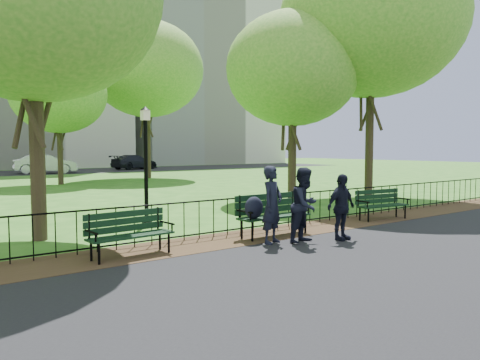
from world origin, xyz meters
TOP-DOWN VIEW (x-y plane):
  - ground at (0.00, 0.00)m, footprint 120.00×120.00m
  - asphalt_path at (0.00, -3.40)m, footprint 60.00×9.20m
  - dirt_strip at (0.00, 1.50)m, footprint 60.00×1.60m
  - far_street at (0.00, 35.00)m, footprint 70.00×9.00m
  - iron_fence at (0.00, 2.00)m, footprint 24.06×0.06m
  - apartment_east at (26.00, 48.00)m, footprint 20.00×15.00m
  - park_bench_main at (-0.54, 1.19)m, footprint 1.94×0.62m
  - park_bench_left_a at (-3.82, 1.32)m, footprint 1.72×0.65m
  - park_bench_right_a at (3.99, 1.30)m, footprint 1.74×0.75m
  - lamppost at (-1.93, 4.49)m, footprint 0.29×0.29m
  - tree_near_e at (5.90, 7.10)m, footprint 5.49×5.49m
  - tree_mid_e at (8.92, 5.55)m, footprint 7.74×7.74m
  - tree_far_c at (0.30, 20.29)m, footprint 5.36×5.36m
  - tree_far_e at (6.82, 22.50)m, footprint 7.68×7.68m
  - person_left at (-0.78, 0.60)m, footprint 0.72×0.60m
  - person_mid at (-0.13, 0.24)m, footprint 0.89×0.60m
  - person_right at (0.71, -0.06)m, footprint 0.90×0.41m
  - sedan_silver at (2.64, 32.52)m, footprint 5.09×2.94m
  - sedan_dark at (11.39, 35.03)m, footprint 5.11×3.10m

SIDE VIEW (x-z plane):
  - ground at x=0.00m, z-range 0.00..0.00m
  - asphalt_path at x=0.00m, z-range 0.00..0.01m
  - far_street at x=0.00m, z-range 0.00..0.01m
  - dirt_strip at x=0.00m, z-range 0.01..0.02m
  - iron_fence at x=0.00m, z-range 0.00..1.00m
  - park_bench_right_a at x=3.99m, z-range 0.07..1.03m
  - park_bench_left_a at x=-3.82m, z-range 0.07..1.03m
  - park_bench_main at x=-0.54m, z-range 0.14..1.24m
  - sedan_dark at x=11.39m, z-range 0.01..1.40m
  - person_right at x=0.71m, z-range 0.01..1.52m
  - sedan_silver at x=2.64m, z-range 0.01..1.60m
  - person_mid at x=-0.13m, z-range 0.01..1.68m
  - person_left at x=-0.78m, z-range 0.01..1.71m
  - lamppost at x=-1.93m, z-range 0.14..3.36m
  - tree_far_c at x=0.30m, z-range 1.45..8.91m
  - tree_near_e at x=5.90m, z-range 1.48..9.14m
  - tree_far_e at x=6.82m, z-range 2.08..12.79m
  - tree_mid_e at x=8.92m, z-range 2.10..12.88m
  - apartment_east at x=26.00m, z-range 0.00..24.00m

